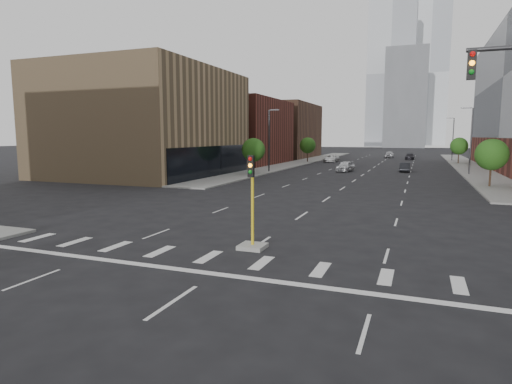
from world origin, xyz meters
The scene contains 22 objects.
ground centered at (0.00, 0.00, 0.00)m, with size 400.00×400.00×0.00m, color black.
sidewalk_left_far centered at (-15.00, 74.00, 0.07)m, with size 5.00×92.00×0.15m, color gray.
sidewalk_right_far centered at (15.00, 74.00, 0.07)m, with size 5.00×92.00×0.15m, color gray.
building_left_mid centered at (-27.50, 40.00, 7.00)m, with size 20.00×24.00×14.00m, color #A3835C.
building_left_far_a centered at (-27.50, 66.00, 6.00)m, with size 20.00×22.00×12.00m, color brown.
building_left_far_b centered at (-27.50, 92.00, 6.50)m, with size 20.00×24.00×13.00m, color brown.
tower_left centered at (-8.00, 220.00, 35.00)m, with size 22.00×22.00×70.00m, color #B2B7BC.
tower_right centered at (10.00, 260.00, 40.00)m, with size 20.00×20.00×80.00m, color #B2B7BC.
tower_mid centered at (0.00, 200.00, 22.00)m, with size 18.00×18.00×44.00m, color slate.
median_traffic_signal centered at (0.00, 8.97, 0.97)m, with size 1.20×1.20×4.40m.
streetlight_right_a centered at (13.41, 55.00, 5.01)m, with size 1.60×0.22×9.07m.
streetlight_right_b centered at (13.41, 90.00, 5.01)m, with size 1.60×0.22×9.07m.
streetlight_left centered at (-13.41, 50.00, 5.01)m, with size 1.60×0.22×9.07m.
tree_left_near centered at (-14.00, 45.00, 3.39)m, with size 3.20×3.20×4.85m.
tree_left_far centered at (-14.00, 75.00, 3.39)m, with size 3.20×3.20×4.85m.
tree_right_near centered at (14.00, 40.00, 3.39)m, with size 3.20×3.20×4.85m.
tree_right_far centered at (14.00, 80.00, 3.39)m, with size 3.20×3.20×4.85m.
car_near_left centered at (-3.16, 54.92, 0.79)m, with size 1.86×4.62×1.57m, color silver.
car_mid_right centered at (5.14, 57.72, 0.68)m, with size 1.45×4.15×1.37m, color black.
car_far_left centered at (-9.71, 77.72, 0.74)m, with size 2.44×5.30×1.47m, color silver.
car_deep_right centered at (5.09, 92.69, 0.69)m, with size 1.94×4.77×1.38m, color black.
car_distant centered at (0.20, 100.21, 0.81)m, with size 1.92×4.78×1.63m, color #A6A6AB.
Camera 1 is at (7.18, -9.29, 5.28)m, focal length 30.00 mm.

